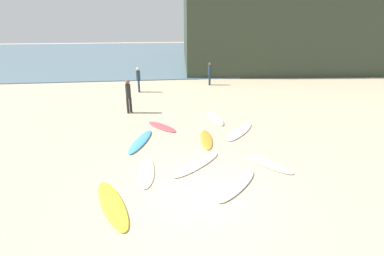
{
  "coord_description": "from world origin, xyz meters",
  "views": [
    {
      "loc": [
        -1.09,
        -7.16,
        4.86
      ],
      "look_at": [
        0.4,
        4.65,
        0.3
      ],
      "focal_mm": 26.68,
      "sensor_mm": 36.0,
      "label": 1
    }
  ],
  "objects_px": {
    "beachgoer_far": "(128,95)",
    "beachgoer_mid": "(210,73)",
    "surfboard_2": "(162,127)",
    "surfboard_9": "(197,164)",
    "surfboard_1": "(146,172)",
    "surfboard_4": "(206,139)",
    "surfboard_6": "(240,131)",
    "surfboard_7": "(112,204)",
    "surfboard_8": "(215,118)",
    "surfboard_5": "(140,141)",
    "surfboard_0": "(237,185)",
    "surfboard_3": "(268,164)",
    "beachgoer_near": "(138,78)"
  },
  "relations": [
    {
      "from": "surfboard_1",
      "to": "beachgoer_mid",
      "type": "relative_size",
      "value": 1.23
    },
    {
      "from": "surfboard_4",
      "to": "surfboard_8",
      "type": "height_order",
      "value": "surfboard_8"
    },
    {
      "from": "surfboard_2",
      "to": "beachgoer_mid",
      "type": "relative_size",
      "value": 1.12
    },
    {
      "from": "surfboard_5",
      "to": "beachgoer_far",
      "type": "height_order",
      "value": "beachgoer_far"
    },
    {
      "from": "surfboard_0",
      "to": "surfboard_7",
      "type": "distance_m",
      "value": 3.74
    },
    {
      "from": "surfboard_6",
      "to": "surfboard_1",
      "type": "bearing_deg",
      "value": 75.12
    },
    {
      "from": "surfboard_7",
      "to": "beachgoer_near",
      "type": "distance_m",
      "value": 13.34
    },
    {
      "from": "surfboard_0",
      "to": "surfboard_2",
      "type": "bearing_deg",
      "value": 154.1
    },
    {
      "from": "surfboard_1",
      "to": "surfboard_9",
      "type": "bearing_deg",
      "value": -169.91
    },
    {
      "from": "surfboard_0",
      "to": "surfboard_1",
      "type": "distance_m",
      "value": 3.07
    },
    {
      "from": "beachgoer_near",
      "to": "surfboard_6",
      "type": "bearing_deg",
      "value": 24.5
    },
    {
      "from": "surfboard_2",
      "to": "surfboard_3",
      "type": "bearing_deg",
      "value": 93.77
    },
    {
      "from": "beachgoer_mid",
      "to": "surfboard_5",
      "type": "bearing_deg",
      "value": 170.07
    },
    {
      "from": "beachgoer_mid",
      "to": "surfboard_6",
      "type": "bearing_deg",
      "value": -167.65
    },
    {
      "from": "surfboard_2",
      "to": "surfboard_5",
      "type": "height_order",
      "value": "surfboard_5"
    },
    {
      "from": "surfboard_0",
      "to": "surfboard_6",
      "type": "distance_m",
      "value": 4.61
    },
    {
      "from": "surfboard_2",
      "to": "surfboard_3",
      "type": "xyz_separation_m",
      "value": [
        3.66,
        -4.24,
        0.0
      ]
    },
    {
      "from": "surfboard_8",
      "to": "beachgoer_near",
      "type": "height_order",
      "value": "beachgoer_near"
    },
    {
      "from": "surfboard_8",
      "to": "beachgoer_far",
      "type": "xyz_separation_m",
      "value": [
        -4.47,
        1.64,
        0.99
      ]
    },
    {
      "from": "surfboard_6",
      "to": "surfboard_5",
      "type": "bearing_deg",
      "value": 45.23
    },
    {
      "from": "surfboard_4",
      "to": "surfboard_0",
      "type": "bearing_deg",
      "value": 100.78
    },
    {
      "from": "surfboard_0",
      "to": "surfboard_4",
      "type": "bearing_deg",
      "value": 137.41
    },
    {
      "from": "surfboard_5",
      "to": "beachgoer_far",
      "type": "distance_m",
      "value": 4.34
    },
    {
      "from": "surfboard_6",
      "to": "beachgoer_far",
      "type": "distance_m",
      "value": 6.42
    },
    {
      "from": "surfboard_4",
      "to": "surfboard_8",
      "type": "relative_size",
      "value": 0.94
    },
    {
      "from": "surfboard_2",
      "to": "surfboard_9",
      "type": "bearing_deg",
      "value": 68.96
    },
    {
      "from": "surfboard_1",
      "to": "surfboard_7",
      "type": "relative_size",
      "value": 0.82
    },
    {
      "from": "surfboard_9",
      "to": "beachgoer_mid",
      "type": "relative_size",
      "value": 1.41
    },
    {
      "from": "surfboard_3",
      "to": "surfboard_5",
      "type": "xyz_separation_m",
      "value": [
        -4.6,
        2.58,
        0.01
      ]
    },
    {
      "from": "surfboard_0",
      "to": "surfboard_3",
      "type": "relative_size",
      "value": 1.14
    },
    {
      "from": "surfboard_9",
      "to": "surfboard_3",
      "type": "bearing_deg",
      "value": 40.26
    },
    {
      "from": "surfboard_1",
      "to": "surfboard_2",
      "type": "xyz_separation_m",
      "value": [
        0.65,
        4.27,
        0.0
      ]
    },
    {
      "from": "surfboard_0",
      "to": "beachgoer_near",
      "type": "relative_size",
      "value": 1.29
    },
    {
      "from": "surfboard_2",
      "to": "surfboard_4",
      "type": "relative_size",
      "value": 0.92
    },
    {
      "from": "surfboard_7",
      "to": "surfboard_0",
      "type": "bearing_deg",
      "value": 167.02
    },
    {
      "from": "surfboard_1",
      "to": "surfboard_6",
      "type": "relative_size",
      "value": 0.83
    },
    {
      "from": "surfboard_1",
      "to": "beachgoer_near",
      "type": "bearing_deg",
      "value": -86.02
    },
    {
      "from": "surfboard_5",
      "to": "surfboard_0",
      "type": "bearing_deg",
      "value": -34.01
    },
    {
      "from": "surfboard_5",
      "to": "surfboard_7",
      "type": "bearing_deg",
      "value": -81.08
    },
    {
      "from": "surfboard_4",
      "to": "surfboard_7",
      "type": "bearing_deg",
      "value": 56.97
    },
    {
      "from": "surfboard_4",
      "to": "surfboard_6",
      "type": "bearing_deg",
      "value": -151.59
    },
    {
      "from": "surfboard_6",
      "to": "beachgoer_far",
      "type": "bearing_deg",
      "value": 3.48
    },
    {
      "from": "surfboard_1",
      "to": "surfboard_9",
      "type": "height_order",
      "value": "surfboard_9"
    },
    {
      "from": "surfboard_9",
      "to": "surfboard_4",
      "type": "bearing_deg",
      "value": 118.46
    },
    {
      "from": "surfboard_0",
      "to": "beachgoer_near",
      "type": "distance_m",
      "value": 13.32
    },
    {
      "from": "surfboard_3",
      "to": "surfboard_6",
      "type": "relative_size",
      "value": 0.77
    },
    {
      "from": "surfboard_0",
      "to": "surfboard_8",
      "type": "relative_size",
      "value": 1.0
    },
    {
      "from": "surfboard_8",
      "to": "beachgoer_far",
      "type": "distance_m",
      "value": 4.86
    },
    {
      "from": "beachgoer_far",
      "to": "beachgoer_mid",
      "type": "bearing_deg",
      "value": -175.73
    },
    {
      "from": "surfboard_0",
      "to": "surfboard_2",
      "type": "relative_size",
      "value": 1.16
    }
  ]
}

